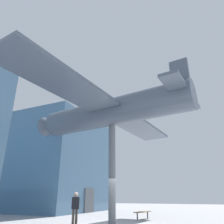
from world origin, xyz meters
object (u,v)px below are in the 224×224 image
Objects in this scene: support_pylon_central at (112,171)px; visitor_person at (75,206)px; plaza_bench at (142,212)px; suspended_airplane at (109,112)px.

support_pylon_central is 3.46× the size of visitor_person.
suspended_airplane is at bearing 165.32° from plaza_bench.
visitor_person is at bearing 153.44° from plaza_bench.
support_pylon_central is 4.46m from plaza_bench.
plaza_bench is at bearing -160.33° from visitor_person.
suspended_airplane reaches higher than support_pylon_central.
suspended_airplane is at bearing 177.22° from visitor_person.
suspended_airplane is 7.44m from plaza_bench.
support_pylon_central is 0.35× the size of suspended_airplane.
visitor_person is at bearing 126.85° from support_pylon_central.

